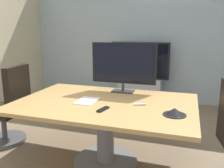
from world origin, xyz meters
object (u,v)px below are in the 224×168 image
object	(u,v)px
office_chair_left	(9,112)
wall_display_unit	(140,83)
conference_table	(105,116)
tv_monitor	(123,65)
remote_control	(103,109)
conference_phone	(175,112)

from	to	relation	value
office_chair_left	wall_display_unit	xyz separation A→B (m)	(1.34, 2.39, -0.01)
conference_table	wall_display_unit	xyz separation A→B (m)	(-0.09, 2.46, -0.14)
tv_monitor	remote_control	world-z (taller)	tv_monitor
conference_table	conference_phone	world-z (taller)	conference_phone
wall_display_unit	conference_phone	bearing A→B (deg)	-72.00
office_chair_left	tv_monitor	xyz separation A→B (m)	(1.50, 0.42, 0.66)
office_chair_left	wall_display_unit	bearing A→B (deg)	146.26
conference_table	conference_phone	bearing A→B (deg)	-15.47
wall_display_unit	remote_control	size ratio (longest dim) A/B	7.71
tv_monitor	remote_control	xyz separation A→B (m)	(0.00, -0.78, -0.35)
office_chair_left	conference_phone	world-z (taller)	office_chair_left
conference_table	conference_phone	xyz separation A→B (m)	(0.77, -0.21, 0.20)
wall_display_unit	remote_control	distance (m)	2.77
tv_monitor	wall_display_unit	size ratio (longest dim) A/B	0.64
office_chair_left	remote_control	world-z (taller)	office_chair_left
wall_display_unit	remote_control	bearing A→B (deg)	-86.38
conference_table	tv_monitor	distance (m)	0.73
office_chair_left	tv_monitor	distance (m)	1.69
conference_phone	office_chair_left	bearing A→B (deg)	172.59
tv_monitor	conference_phone	bearing A→B (deg)	-45.40
conference_phone	remote_control	world-z (taller)	conference_phone
office_chair_left	remote_control	size ratio (longest dim) A/B	6.41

